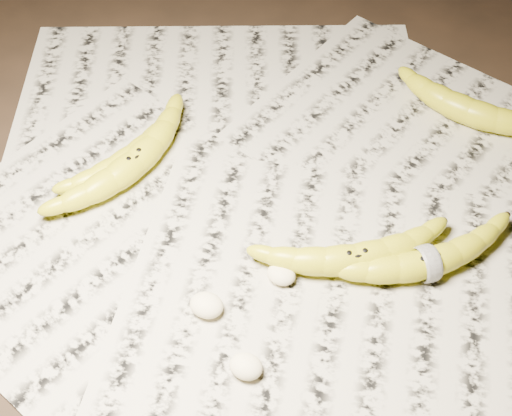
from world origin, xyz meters
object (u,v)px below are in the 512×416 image
at_px(banana_left_b, 134,154).
at_px(banana_taped, 427,261).
at_px(banana_center, 355,257).
at_px(banana_upper_a, 470,109).
at_px(banana_left_a, 134,161).

bearing_deg(banana_left_b, banana_taped, -73.41).
relative_size(banana_center, banana_upper_a, 1.03).
xyz_separation_m(banana_left_b, banana_center, (0.30, -0.04, 0.00)).
bearing_deg(banana_left_a, banana_center, -81.89).
bearing_deg(banana_left_b, banana_left_a, -129.86).
distance_m(banana_center, banana_taped, 0.08).
xyz_separation_m(banana_center, banana_taped, (0.07, 0.02, -0.00)).
relative_size(banana_left_b, banana_upper_a, 0.91).
bearing_deg(banana_left_a, banana_upper_a, -41.01).
height_order(banana_left_b, banana_upper_a, banana_upper_a).
relative_size(banana_left_a, banana_taped, 1.04).
distance_m(banana_left_b, banana_taped, 0.37).
height_order(banana_left_b, banana_taped, same).
xyz_separation_m(banana_left_a, banana_left_b, (-0.01, 0.01, -0.00)).
bearing_deg(banana_center, banana_left_b, 138.97).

